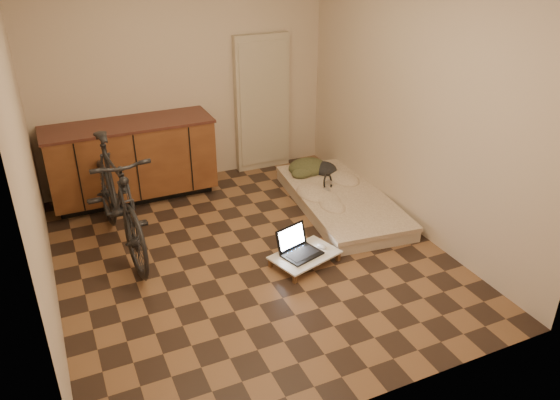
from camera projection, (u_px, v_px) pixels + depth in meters
name	position (u px, v px, depth m)	size (l,w,h in m)	color
room_shell	(247.00, 127.00, 4.68)	(3.50, 4.00, 2.60)	brown
cabinets	(132.00, 160.00, 6.16)	(1.84, 0.62, 0.91)	black
appliance_panel	(262.00, 104.00, 6.81)	(0.70, 0.10, 1.70)	#C1B198
bicycle	(116.00, 192.00, 5.12)	(0.55, 1.87, 1.21)	black
futon	(341.00, 200.00, 6.12)	(1.12, 2.01, 0.16)	#C3B19C
clothing_pile	(312.00, 163.00, 6.61)	(0.51, 0.43, 0.20)	#3F4227
headphones	(328.00, 183.00, 6.15)	(0.25, 0.23, 0.17)	black
lap_desk	(305.00, 255.00, 5.09)	(0.70, 0.55, 0.10)	brown
laptop	(298.00, 248.00, 5.09)	(0.42, 0.40, 0.24)	black
mouse	(322.00, 246.00, 5.18)	(0.06, 0.10, 0.04)	white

